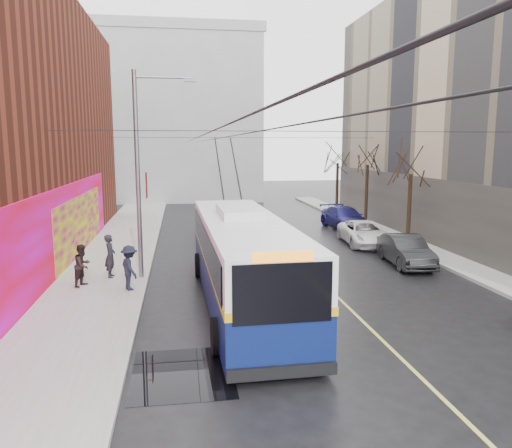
{
  "coord_description": "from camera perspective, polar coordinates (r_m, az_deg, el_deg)",
  "views": [
    {
      "loc": [
        -4.49,
        -11.88,
        5.91
      ],
      "look_at": [
        -1.2,
        9.87,
        2.41
      ],
      "focal_mm": 35.0,
      "sensor_mm": 36.0,
      "label": 1
    }
  ],
  "objects": [
    {
      "name": "following_car",
      "position": [
        31.4,
        -4.77,
        -0.38
      ],
      "size": [
        2.49,
        4.88,
        1.59
      ],
      "primitive_type": "imported",
      "rotation": [
        0.0,
        0.0,
        0.14
      ],
      "color": "#A9A8AD",
      "rests_on": "ground"
    },
    {
      "name": "tree_near",
      "position": [
        30.99,
        17.34,
        6.89
      ],
      "size": [
        3.2,
        3.2,
        6.4
      ],
      "color": "black",
      "rests_on": "ground"
    },
    {
      "name": "sidewalk_right",
      "position": [
        28.04,
        20.43,
        -3.56
      ],
      "size": [
        2.0,
        60.0,
        0.15
      ],
      "primitive_type": "cube",
      "color": "gray",
      "rests_on": "ground"
    },
    {
      "name": "building_far",
      "position": [
        56.98,
        -10.33,
        12.01
      ],
      "size": [
        20.5,
        12.1,
        18.0
      ],
      "color": "gray",
      "rests_on": "ground"
    },
    {
      "name": "parked_car_d",
      "position": [
        35.98,
        10.12,
        0.68
      ],
      "size": [
        2.64,
        5.51,
        1.55
      ],
      "primitive_type": "imported",
      "rotation": [
        0.0,
        0.0,
        0.09
      ],
      "color": "navy",
      "rests_on": "ground"
    },
    {
      "name": "parked_car_c",
      "position": [
        30.48,
        12.28,
        -1.02
      ],
      "size": [
        2.7,
        5.2,
        1.4
      ],
      "primitive_type": "imported",
      "rotation": [
        0.0,
        0.0,
        -0.08
      ],
      "color": "white",
      "rests_on": "ground"
    },
    {
      "name": "parked_car_b",
      "position": [
        25.75,
        16.74,
        -2.92
      ],
      "size": [
        1.95,
        4.65,
        1.5
      ],
      "primitive_type": "imported",
      "rotation": [
        0.0,
        0.0,
        -0.08
      ],
      "color": "black",
      "rests_on": "ground"
    },
    {
      "name": "puddle",
      "position": [
        13.74,
        -8.39,
        -16.53
      ],
      "size": [
        2.63,
        3.14,
        0.01
      ],
      "primitive_type": "cube",
      "color": "black",
      "rests_on": "ground"
    },
    {
      "name": "ground",
      "position": [
        14.01,
        11.4,
        -16.11
      ],
      "size": [
        140.0,
        140.0,
        0.0
      ],
      "primitive_type": "plane",
      "color": "black",
      "rests_on": "ground"
    },
    {
      "name": "tree_far",
      "position": [
        44.01,
        9.35,
        7.91
      ],
      "size": [
        3.2,
        3.2,
        6.57
      ],
      "color": "black",
      "rests_on": "ground"
    },
    {
      "name": "tree_mid",
      "position": [
        37.41,
        12.67,
        7.8
      ],
      "size": [
        3.2,
        3.2,
        6.68
      ],
      "color": "black",
      "rests_on": "ground"
    },
    {
      "name": "pedestrian_b",
      "position": [
        21.74,
        -19.2,
        -4.47
      ],
      "size": [
        0.96,
        1.05,
        1.75
      ],
      "primitive_type": "imported",
      "rotation": [
        0.0,
        0.0,
        1.13
      ],
      "color": "black",
      "rests_on": "sidewalk_left"
    },
    {
      "name": "trolleybus",
      "position": [
        18.46,
        -1.46,
        -4.02
      ],
      "size": [
        3.34,
        13.31,
        6.27
      ],
      "rotation": [
        0.0,
        0.0,
        0.02
      ],
      "color": "#091548",
      "rests_on": "ground"
    },
    {
      "name": "pedestrian_a",
      "position": [
        22.79,
        -16.33,
        -3.52
      ],
      "size": [
        0.46,
        0.69,
        1.9
      ],
      "primitive_type": "imported",
      "rotation": [
        0.0,
        0.0,
        1.57
      ],
      "color": "black",
      "rests_on": "sidewalk_left"
    },
    {
      "name": "sidewalk_left",
      "position": [
        24.84,
        -16.53,
        -4.94
      ],
      "size": [
        4.0,
        60.0,
        0.15
      ],
      "primitive_type": "cube",
      "color": "gray",
      "rests_on": "ground"
    },
    {
      "name": "catenary_wires",
      "position": [
        26.73,
        -4.47,
        9.72
      ],
      "size": [
        18.0,
        60.0,
        0.22
      ],
      "color": "black"
    },
    {
      "name": "lane_line",
      "position": [
        27.22,
        4.34,
        -3.53
      ],
      "size": [
        0.12,
        50.0,
        0.01
      ],
      "primitive_type": "cube",
      "color": "#BFB74C",
      "rests_on": "ground"
    },
    {
      "name": "pedestrian_c",
      "position": [
        20.63,
        -14.26,
        -4.86
      ],
      "size": [
        1.1,
        1.34,
        1.81
      ],
      "primitive_type": "imported",
      "rotation": [
        0.0,
        0.0,
        2.01
      ],
      "color": "black",
      "rests_on": "sidewalk_left"
    },
    {
      "name": "streetlight_pole",
      "position": [
        21.97,
        -12.96,
        6.03
      ],
      "size": [
        2.65,
        0.6,
        9.0
      ],
      "color": "slate",
      "rests_on": "ground"
    },
    {
      "name": "pigeons_flying",
      "position": [
        22.5,
        -2.74,
        12.73
      ],
      "size": [
        3.34,
        3.39,
        2.03
      ],
      "color": "slate"
    }
  ]
}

